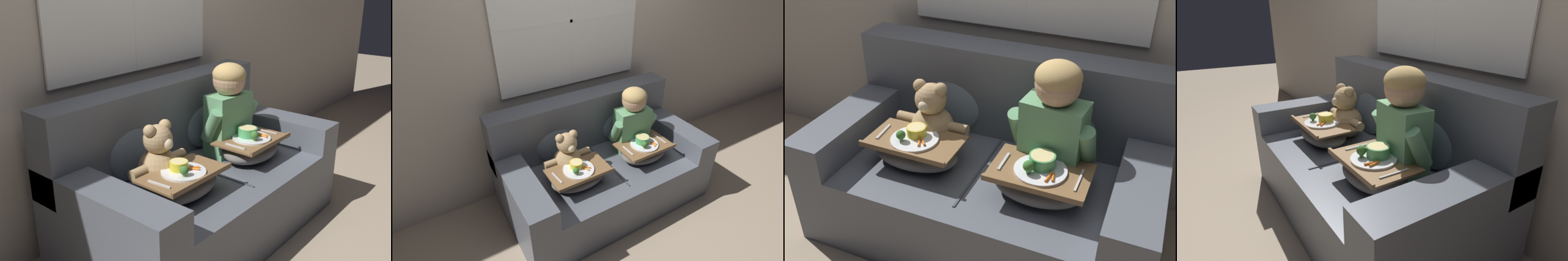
% 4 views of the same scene
% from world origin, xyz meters
% --- Properties ---
extents(ground_plane, '(14.00, 14.00, 0.00)m').
position_xyz_m(ground_plane, '(0.00, 0.00, 0.00)').
color(ground_plane, tan).
extents(couch, '(1.78, 0.96, 0.94)m').
position_xyz_m(couch, '(0.00, 0.07, 0.33)').
color(couch, '#565B66').
rests_on(couch, ground_plane).
extents(throw_pillow_behind_child, '(0.40, 0.19, 0.42)m').
position_xyz_m(throw_pillow_behind_child, '(0.33, 0.29, 0.63)').
color(throw_pillow_behind_child, slate).
rests_on(throw_pillow_behind_child, couch).
extents(throw_pillow_behind_teddy, '(0.41, 0.20, 0.43)m').
position_xyz_m(throw_pillow_behind_teddy, '(-0.33, 0.29, 0.63)').
color(throw_pillow_behind_teddy, slate).
rests_on(throw_pillow_behind_teddy, couch).
extents(child_figure, '(0.45, 0.23, 0.61)m').
position_xyz_m(child_figure, '(0.33, 0.06, 0.77)').
color(child_figure, '#66A370').
rests_on(child_figure, couch).
extents(teddy_bear, '(0.42, 0.29, 0.39)m').
position_xyz_m(teddy_bear, '(-0.33, 0.06, 0.60)').
color(teddy_bear, tan).
rests_on(teddy_bear, couch).
extents(lap_tray_child, '(0.46, 0.31, 0.22)m').
position_xyz_m(lap_tray_child, '(0.33, -0.13, 0.52)').
color(lap_tray_child, slate).
rests_on(lap_tray_child, child_figure).
extents(lap_tray_teddy, '(0.49, 0.29, 0.21)m').
position_xyz_m(lap_tray_teddy, '(-0.33, -0.13, 0.52)').
color(lap_tray_teddy, slate).
rests_on(lap_tray_teddy, teddy_bear).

